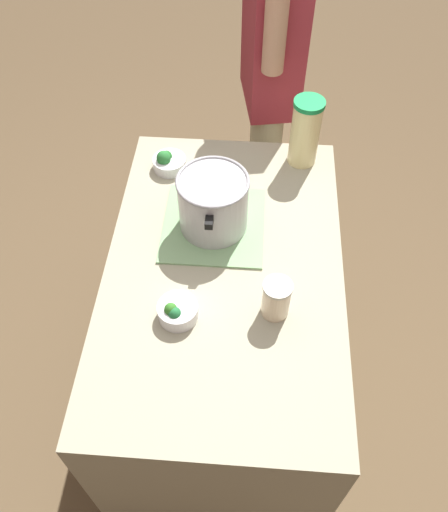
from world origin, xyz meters
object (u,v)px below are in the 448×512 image
at_px(cooking_pot, 213,202).
at_px(person_cook, 269,94).
at_px(broccoli_bowl_front, 177,311).
at_px(broccoli_bowl_center, 168,162).
at_px(lemonade_pitcher, 305,132).
at_px(mason_jar, 276,299).

height_order(cooking_pot, person_cook, person_cook).
relative_size(cooking_pot, broccoli_bowl_front, 2.53).
bearing_deg(broccoli_bowl_center, cooking_pot, -145.13).
xyz_separation_m(cooking_pot, lemonade_pitcher, (0.35, -0.30, 0.02)).
bearing_deg(broccoli_bowl_front, cooking_pot, -11.61).
bearing_deg(person_cook, cooking_pot, 167.57).
distance_m(mason_jar, broccoli_bowl_front, 0.29).
xyz_separation_m(cooking_pot, mason_jar, (-0.32, -0.21, -0.05)).
bearing_deg(mason_jar, broccoli_bowl_center, 33.72).
distance_m(broccoli_bowl_front, broccoli_bowl_center, 0.64).
bearing_deg(broccoli_bowl_front, lemonade_pitcher, -27.59).
relative_size(cooking_pot, mason_jar, 2.29).
distance_m(mason_jar, broccoli_bowl_center, 0.71).
height_order(broccoli_bowl_front, person_cook, person_cook).
xyz_separation_m(cooking_pot, broccoli_bowl_center, (0.27, 0.19, -0.08)).
height_order(mason_jar, broccoli_bowl_front, mason_jar).
relative_size(cooking_pot, lemonade_pitcher, 1.16).
height_order(lemonade_pitcher, person_cook, person_cook).
relative_size(cooking_pot, broccoli_bowl_center, 2.46).
bearing_deg(cooking_pot, broccoli_bowl_center, 34.87).
bearing_deg(mason_jar, lemonade_pitcher, -7.60).
relative_size(mason_jar, broccoli_bowl_front, 1.10).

